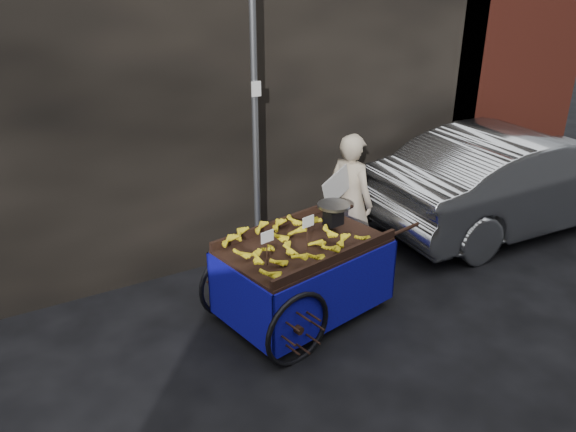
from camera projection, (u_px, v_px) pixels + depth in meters
ground at (287, 317)px, 6.55m from camera, size 80.00×80.00×0.00m
building_wall at (218, 64)px, 7.76m from camera, size 13.50×2.00×5.00m
street_pole at (255, 120)px, 6.89m from camera, size 0.12×0.10×4.00m
banana_cart at (300, 253)px, 6.23m from camera, size 2.63×1.54×1.35m
vendor at (351, 200)px, 7.40m from camera, size 0.92×0.76×1.82m
plastic_bag at (334, 275)px, 7.18m from camera, size 0.27×0.22×0.25m
parked_car at (519, 178)px, 8.56m from camera, size 4.80×1.92×1.55m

